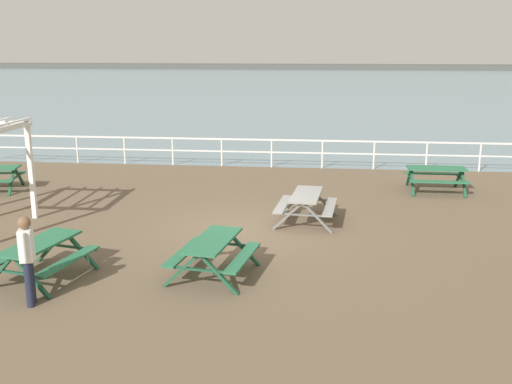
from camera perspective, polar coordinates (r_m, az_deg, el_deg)
name	(u,v)px	position (r m, az deg, el deg)	size (l,w,h in m)	color
ground_plane	(248,232)	(15.07, -0.82, -3.93)	(30.00, 24.00, 0.20)	brown
sea_band	(303,86)	(67.15, 4.60, 10.22)	(142.00, 90.00, 0.01)	gray
distant_shoreline	(310,69)	(110.08, 5.22, 11.74)	(142.00, 6.00, 1.80)	#4C4C47
seaward_railing	(272,148)	(22.37, 1.53, 4.31)	(23.07, 0.07, 1.08)	white
picnic_table_near_right	(436,173)	(19.53, 17.04, 1.73)	(1.81, 1.56, 0.80)	#286B47
picnic_table_mid_centre	(41,251)	(12.51, -20.06, -5.37)	(1.86, 2.08, 0.80)	#286B47
picnic_table_far_left	(213,248)	(11.93, -4.16, -5.45)	(1.78, 2.02, 0.80)	#286B47
picnic_table_far_right	(306,201)	(15.49, 4.89, -0.84)	(1.70, 1.94, 0.80)	gray
visitor	(27,255)	(11.24, -21.25, -5.70)	(0.31, 0.51, 1.66)	#1E2338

